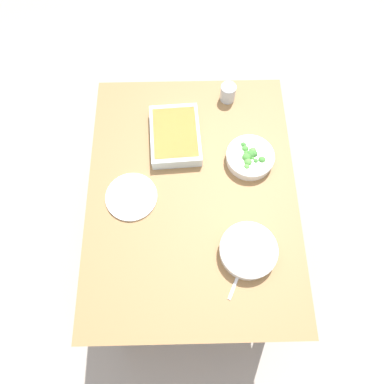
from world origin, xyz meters
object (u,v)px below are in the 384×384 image
Objects in this scene: stew_bowl at (248,251)px; broccoli_bowl at (250,157)px; side_plate at (131,197)px; drink_cup at (228,93)px; baking_dish at (175,135)px; spoon_by_stew at (240,272)px.

stew_bowl is 0.42m from broccoli_bowl.
broccoli_bowl reaches higher than side_plate.
side_plate is at bearing -40.79° from drink_cup.
broccoli_bowl reaches higher than baking_dish.
spoon_by_stew is at bearing 22.21° from baking_dish.
broccoli_bowl is 0.97× the size of side_plate.
side_plate is (-0.25, -0.47, -0.03)m from stew_bowl.
broccoli_bowl is 0.54m from side_plate.
baking_dish is at bearing -151.91° from stew_bowl.
drink_cup reaches higher than stew_bowl.
stew_bowl is 0.54m from side_plate.
spoon_by_stew is at bearing -9.06° from broccoli_bowl.
drink_cup is at bearing -177.44° from stew_bowl.
broccoli_bowl is 0.68× the size of baking_dish.
baking_dish is 0.34m from side_plate.
baking_dish is 1.42× the size of side_plate.
stew_bowl is 1.04× the size of side_plate.
baking_dish is 3.68× the size of drink_cup.
broccoli_bowl reaches higher than stew_bowl.
broccoli_bowl is at bearing 70.18° from baking_dish.
drink_cup is 0.39× the size of side_plate.
side_plate reaches higher than spoon_by_stew.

